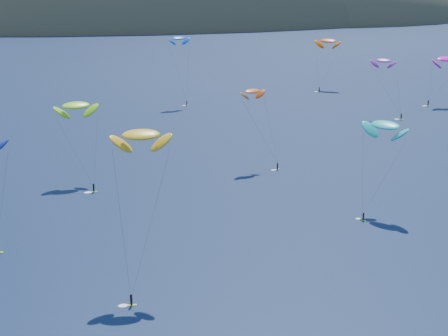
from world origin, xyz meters
name	(u,v)px	position (x,y,z in m)	size (l,w,h in m)	color
island	(164,29)	(39.40, 562.36, -10.74)	(730.00, 300.00, 210.00)	#3D3526
kitesurfer_2	(141,135)	(-21.44, 55.95, 23.10)	(8.94, 12.03, 25.59)	#8ACA16
kitesurfer_3	(76,106)	(-32.14, 107.20, 17.04)	(10.01, 14.30, 19.70)	#8ACA16
kitesurfer_4	(179,38)	(1.99, 183.30, 22.94)	(8.26, 7.23, 25.12)	#8ACA16
kitesurfer_5	(385,125)	(27.97, 75.67, 17.17)	(11.30, 12.10, 19.80)	#8ACA16
kitesurfer_6	(383,61)	(63.60, 151.15, 17.98)	(9.23, 11.57, 20.25)	#8ACA16
kitesurfer_8	(446,59)	(93.29, 163.51, 15.85)	(12.98, 5.76, 18.84)	#8ACA16
kitesurfer_9	(253,91)	(9.57, 109.34, 18.18)	(9.03, 9.14, 20.04)	#8ACA16
kitesurfer_11	(328,41)	(64.24, 202.18, 18.50)	(12.47, 14.92, 21.35)	#8ACA16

